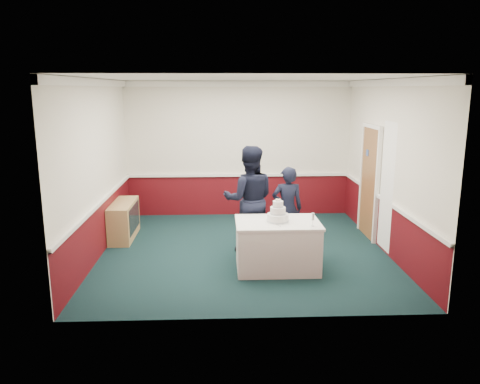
{
  "coord_description": "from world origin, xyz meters",
  "views": [
    {
      "loc": [
        -0.41,
        -7.91,
        2.84
      ],
      "look_at": [
        -0.07,
        -0.1,
        1.1
      ],
      "focal_mm": 35.0,
      "sensor_mm": 36.0,
      "label": 1
    }
  ],
  "objects_px": {
    "wedding_cake": "(278,215)",
    "person_man": "(249,200)",
    "cake_table": "(277,245)",
    "person_woman": "(287,209)",
    "cake_knife": "(277,225)",
    "champagne_flute": "(313,217)",
    "sideboard": "(124,220)"
  },
  "relations": [
    {
      "from": "cake_knife",
      "to": "wedding_cake",
      "type": "bearing_deg",
      "value": 58.83
    },
    {
      "from": "person_man",
      "to": "person_woman",
      "type": "distance_m",
      "value": 0.71
    },
    {
      "from": "wedding_cake",
      "to": "cake_knife",
      "type": "distance_m",
      "value": 0.23
    },
    {
      "from": "wedding_cake",
      "to": "champagne_flute",
      "type": "xyz_separation_m",
      "value": [
        0.5,
        -0.28,
        0.03
      ]
    },
    {
      "from": "sideboard",
      "to": "person_woman",
      "type": "xyz_separation_m",
      "value": [
        3.05,
        -0.8,
        0.4
      ]
    },
    {
      "from": "wedding_cake",
      "to": "cake_knife",
      "type": "bearing_deg",
      "value": -98.53
    },
    {
      "from": "wedding_cake",
      "to": "person_woman",
      "type": "height_order",
      "value": "person_woman"
    },
    {
      "from": "person_woman",
      "to": "cake_table",
      "type": "bearing_deg",
      "value": 70.99
    },
    {
      "from": "cake_table",
      "to": "person_man",
      "type": "relative_size",
      "value": 0.7
    },
    {
      "from": "sideboard",
      "to": "champagne_flute",
      "type": "height_order",
      "value": "champagne_flute"
    },
    {
      "from": "sideboard",
      "to": "champagne_flute",
      "type": "relative_size",
      "value": 5.85
    },
    {
      "from": "cake_knife",
      "to": "person_woman",
      "type": "xyz_separation_m",
      "value": [
        0.31,
        1.12,
        -0.04
      ]
    },
    {
      "from": "wedding_cake",
      "to": "cake_knife",
      "type": "relative_size",
      "value": 1.65
    },
    {
      "from": "sideboard",
      "to": "person_woman",
      "type": "relative_size",
      "value": 0.79
    },
    {
      "from": "champagne_flute",
      "to": "cake_table",
      "type": "bearing_deg",
      "value": 150.75
    },
    {
      "from": "person_man",
      "to": "person_woman",
      "type": "height_order",
      "value": "person_man"
    },
    {
      "from": "cake_table",
      "to": "wedding_cake",
      "type": "bearing_deg",
      "value": 90.0
    },
    {
      "from": "cake_table",
      "to": "wedding_cake",
      "type": "height_order",
      "value": "wedding_cake"
    },
    {
      "from": "cake_table",
      "to": "champagne_flute",
      "type": "xyz_separation_m",
      "value": [
        0.5,
        -0.28,
        0.53
      ]
    },
    {
      "from": "cake_knife",
      "to": "person_man",
      "type": "height_order",
      "value": "person_man"
    },
    {
      "from": "wedding_cake",
      "to": "person_man",
      "type": "height_order",
      "value": "person_man"
    },
    {
      "from": "wedding_cake",
      "to": "champagne_flute",
      "type": "distance_m",
      "value": 0.57
    },
    {
      "from": "cake_knife",
      "to": "champagne_flute",
      "type": "distance_m",
      "value": 0.55
    },
    {
      "from": "champagne_flute",
      "to": "person_man",
      "type": "height_order",
      "value": "person_man"
    },
    {
      "from": "cake_table",
      "to": "cake_knife",
      "type": "height_order",
      "value": "cake_knife"
    },
    {
      "from": "wedding_cake",
      "to": "person_woman",
      "type": "distance_m",
      "value": 0.97
    },
    {
      "from": "cake_table",
      "to": "cake_knife",
      "type": "relative_size",
      "value": 6.0
    },
    {
      "from": "champagne_flute",
      "to": "wedding_cake",
      "type": "bearing_deg",
      "value": 150.75
    },
    {
      "from": "cake_table",
      "to": "person_woman",
      "type": "height_order",
      "value": "person_woman"
    },
    {
      "from": "cake_knife",
      "to": "champagne_flute",
      "type": "bearing_deg",
      "value": -31.22
    },
    {
      "from": "sideboard",
      "to": "cake_knife",
      "type": "bearing_deg",
      "value": -35.08
    },
    {
      "from": "cake_table",
      "to": "person_woman",
      "type": "distance_m",
      "value": 1.02
    }
  ]
}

